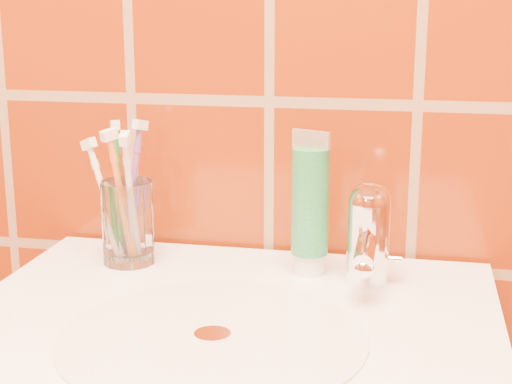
# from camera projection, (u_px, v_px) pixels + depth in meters

# --- Properties ---
(glass_tumbler) EXTENTS (0.08, 0.08, 0.10)m
(glass_tumbler) POSITION_uv_depth(u_px,v_px,m) (128.00, 222.00, 0.96)
(glass_tumbler) COLOR white
(glass_tumbler) RESTS_ON pedestal_sink
(toothpaste_tube) EXTENTS (0.05, 0.04, 0.17)m
(toothpaste_tube) POSITION_uv_depth(u_px,v_px,m) (310.00, 208.00, 0.91)
(toothpaste_tube) COLOR white
(toothpaste_tube) RESTS_ON pedestal_sink
(faucet) EXTENTS (0.05, 0.11, 0.12)m
(faucet) POSITION_uv_depth(u_px,v_px,m) (368.00, 230.00, 0.88)
(faucet) COLOR white
(faucet) RESTS_ON pedestal_sink
(toothbrush_0) EXTENTS (0.05, 0.11, 0.19)m
(toothbrush_0) POSITION_uv_depth(u_px,v_px,m) (131.00, 201.00, 0.93)
(toothbrush_0) COLOR silver
(toothbrush_0) RESTS_ON glass_tumbler
(toothbrush_1) EXTENTS (0.08, 0.08, 0.18)m
(toothbrush_1) POSITION_uv_depth(u_px,v_px,m) (122.00, 199.00, 0.94)
(toothbrush_1) COLOR orange
(toothbrush_1) RESTS_ON glass_tumbler
(toothbrush_2) EXTENTS (0.06, 0.08, 0.19)m
(toothbrush_2) POSITION_uv_depth(u_px,v_px,m) (119.00, 192.00, 0.96)
(toothbrush_2) COLOR #1D6F2B
(toothbrush_2) RESTS_ON glass_tumbler
(toothbrush_3) EXTENTS (0.07, 0.11, 0.19)m
(toothbrush_3) POSITION_uv_depth(u_px,v_px,m) (132.00, 191.00, 0.97)
(toothbrush_3) COLOR #7C418C
(toothbrush_3) RESTS_ON glass_tumbler
(toothbrush_4) EXTENTS (0.13, 0.12, 0.17)m
(toothbrush_4) POSITION_uv_depth(u_px,v_px,m) (107.00, 202.00, 0.96)
(toothbrush_4) COLOR white
(toothbrush_4) RESTS_ON glass_tumbler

